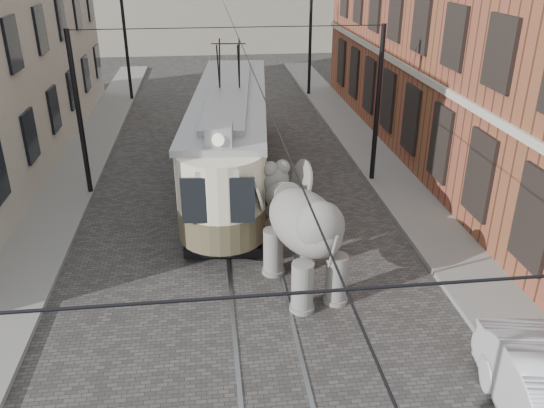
{
  "coord_description": "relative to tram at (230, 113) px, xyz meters",
  "views": [
    {
      "loc": [
        -1.09,
        -13.63,
        8.44
      ],
      "look_at": [
        0.51,
        -0.11,
        2.1
      ],
      "focal_mm": 36.57,
      "sensor_mm": 36.0,
      "label": 1
    }
  ],
  "objects": [
    {
      "name": "tram",
      "position": [
        0.0,
        0.0,
        0.0
      ],
      "size": [
        4.03,
        13.52,
        5.29
      ],
      "primitive_type": null,
      "rotation": [
        0.0,
        0.0,
        -0.1
      ],
      "color": "beige",
      "rests_on": "ground"
    },
    {
      "name": "ground",
      "position": [
        0.23,
        -7.15,
        -2.64
      ],
      "size": [
        120.0,
        120.0,
        0.0
      ],
      "primitive_type": "plane",
      "color": "#43403D"
    },
    {
      "name": "sidewalk_right",
      "position": [
        6.23,
        -7.15,
        -2.57
      ],
      "size": [
        2.0,
        60.0,
        0.15
      ],
      "primitive_type": "cube",
      "color": "slate",
      "rests_on": "ground"
    },
    {
      "name": "catenary",
      "position": [
        0.03,
        -2.15,
        0.36
      ],
      "size": [
        11.0,
        30.2,
        6.0
      ],
      "primitive_type": null,
      "color": "black",
      "rests_on": "ground"
    },
    {
      "name": "tram_rails",
      "position": [
        0.23,
        -7.15,
        -2.63
      ],
      "size": [
        1.54,
        80.0,
        0.02
      ],
      "primitive_type": null,
      "color": "slate",
      "rests_on": "ground"
    },
    {
      "name": "brick_building",
      "position": [
        11.23,
        1.85,
        3.36
      ],
      "size": [
        8.0,
        26.0,
        12.0
      ],
      "primitive_type": "cube",
      "color": "brown",
      "rests_on": "ground"
    },
    {
      "name": "elephant",
      "position": [
        1.49,
        -8.17,
        -1.13
      ],
      "size": [
        3.95,
        5.49,
        3.03
      ],
      "primitive_type": null,
      "rotation": [
        0.0,
        0.0,
        0.27
      ],
      "color": "slate",
      "rests_on": "ground"
    },
    {
      "name": "sidewalk_left",
      "position": [
        -6.27,
        -7.15,
        -2.57
      ],
      "size": [
        2.0,
        60.0,
        0.15
      ],
      "primitive_type": "cube",
      "color": "slate",
      "rests_on": "ground"
    }
  ]
}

